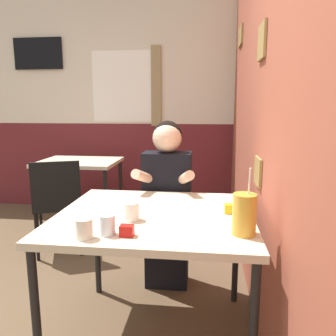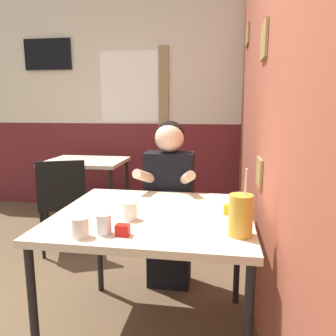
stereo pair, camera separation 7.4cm
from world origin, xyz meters
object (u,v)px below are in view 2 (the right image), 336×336
object	(u,v)px
background_table	(86,168)
person_seated	(169,201)
main_table	(154,224)
cocktail_pitcher	(241,215)
chair_near_window	(63,198)

from	to	relation	value
background_table	person_seated	size ratio (longest dim) A/B	0.68
main_table	cocktail_pitcher	bearing A→B (deg)	-29.16
chair_near_window	person_seated	bearing A→B (deg)	-43.84
main_table	person_seated	xyz separation A→B (m)	(-0.00, 0.59, -0.04)
person_seated	chair_near_window	bearing A→B (deg)	158.48
main_table	chair_near_window	size ratio (longest dim) A/B	1.21
chair_near_window	cocktail_pitcher	xyz separation A→B (m)	(1.47, -1.24, 0.34)
main_table	background_table	world-z (taller)	same
main_table	cocktail_pitcher	distance (m)	0.53
chair_near_window	person_seated	world-z (taller)	person_seated
cocktail_pitcher	background_table	bearing A→B (deg)	128.80
background_table	cocktail_pitcher	bearing A→B (deg)	-51.20
main_table	cocktail_pitcher	size ratio (longest dim) A/B	3.39
background_table	cocktail_pitcher	distance (m)	2.43
background_table	cocktail_pitcher	xyz separation A→B (m)	(1.52, -1.89, 0.18)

